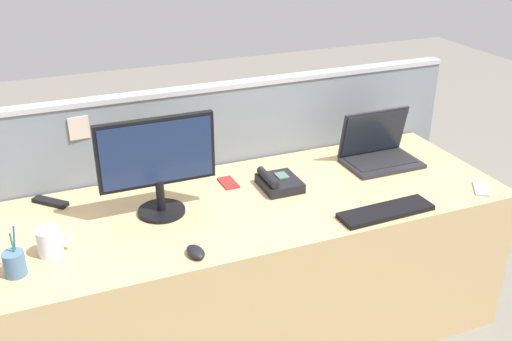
{
  "coord_description": "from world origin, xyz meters",
  "views": [
    {
      "loc": [
        -0.88,
        -2.11,
        1.96
      ],
      "look_at": [
        0.0,
        0.05,
        0.85
      ],
      "focal_mm": 40.93,
      "sensor_mm": 36.0,
      "label": 1
    }
  ],
  "objects": [
    {
      "name": "keyboard_main",
      "position": [
        0.44,
        -0.32,
        0.74
      ],
      "size": [
        0.43,
        0.13,
        0.02
      ],
      "primitive_type": "cube",
      "rotation": [
        0.0,
        0.0,
        0.03
      ],
      "color": "black",
      "rests_on": "desk"
    },
    {
      "name": "desk",
      "position": [
        0.0,
        0.0,
        0.36
      ],
      "size": [
        2.23,
        0.82,
        0.73
      ],
      "primitive_type": "cube",
      "color": "tan",
      "rests_on": "ground_plane"
    },
    {
      "name": "pen_cup",
      "position": [
        -1.02,
        -0.19,
        0.78
      ],
      "size": [
        0.08,
        0.08,
        0.18
      ],
      "color": "#4C7093",
      "rests_on": "desk"
    },
    {
      "name": "ground_plane",
      "position": [
        0.0,
        0.0,
        0.0
      ],
      "size": [
        10.0,
        10.0,
        0.0
      ],
      "primitive_type": "plane",
      "color": "slate"
    },
    {
      "name": "laptop",
      "position": [
        0.7,
        0.15,
        0.8
      ],
      "size": [
        0.37,
        0.25,
        0.26
      ],
      "color": "#232328",
      "rests_on": "desk"
    },
    {
      "name": "desktop_monitor",
      "position": [
        -0.44,
        0.06,
        0.97
      ],
      "size": [
        0.49,
        0.2,
        0.42
      ],
      "color": "black",
      "rests_on": "desk"
    },
    {
      "name": "cell_phone_silver_slab",
      "position": [
        0.98,
        -0.3,
        0.73
      ],
      "size": [
        0.13,
        0.15,
        0.01
      ],
      "primitive_type": "cube",
      "rotation": [
        0.0,
        0.0,
        -0.6
      ],
      "color": "#B7BAC1",
      "rests_on": "desk"
    },
    {
      "name": "coffee_mug",
      "position": [
        -0.9,
        -0.1,
        0.78
      ],
      "size": [
        0.13,
        0.09,
        0.1
      ],
      "color": "white",
      "rests_on": "desk"
    },
    {
      "name": "computer_mouse_right_hand",
      "position": [
        -0.4,
        -0.32,
        0.75
      ],
      "size": [
        0.08,
        0.11,
        0.03
      ],
      "primitive_type": "ellipsoid",
      "rotation": [
        0.0,
        0.0,
        0.17
      ],
      "color": "black",
      "rests_on": "desk"
    },
    {
      "name": "tv_remote",
      "position": [
        -0.87,
        0.31,
        0.74
      ],
      "size": [
        0.15,
        0.15,
        0.02
      ],
      "primitive_type": "cube",
      "rotation": [
        0.0,
        0.0,
        0.79
      ],
      "color": "black",
      "rests_on": "desk"
    },
    {
      "name": "cell_phone_red_case",
      "position": [
        -0.08,
        0.2,
        0.73
      ],
      "size": [
        0.07,
        0.13,
        0.01
      ],
      "primitive_type": "cube",
      "rotation": [
        0.0,
        0.0,
        0.03
      ],
      "color": "#B22323",
      "rests_on": "desk"
    },
    {
      "name": "desk_phone",
      "position": [
        0.12,
        0.07,
        0.76
      ],
      "size": [
        0.17,
        0.2,
        0.08
      ],
      "color": "black",
      "rests_on": "desk"
    },
    {
      "name": "cubicle_divider",
      "position": [
        -0.0,
        0.45,
        0.57
      ],
      "size": [
        2.49,
        0.08,
        1.14
      ],
      "color": "gray",
      "rests_on": "ground_plane"
    }
  ]
}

